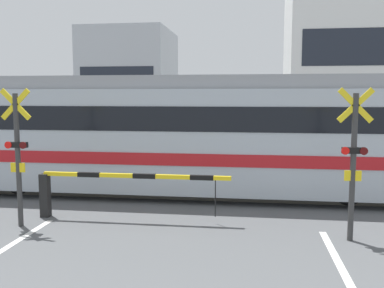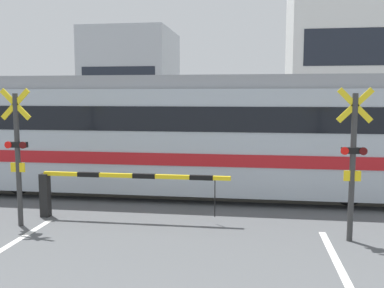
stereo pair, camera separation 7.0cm
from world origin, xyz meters
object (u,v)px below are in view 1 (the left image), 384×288
object	(u,v)px
commuter_train	(179,132)
crossing_barrier_near	(97,185)
crossing_barrier_far	(264,153)
crossing_signal_left	(18,151)
crossing_signal_right	(353,158)
pedestrian	(222,144)

from	to	relation	value
commuter_train	crossing_barrier_near	bearing A→B (deg)	-117.28
crossing_barrier_far	commuter_train	bearing A→B (deg)	-127.85
crossing_signal_left	crossing_signal_right	xyz separation A→B (m)	(6.94, 0.00, 0.00)
crossing_signal_right	pedestrian	size ratio (longest dim) A/B	1.90
crossing_barrier_far	crossing_barrier_near	bearing A→B (deg)	-123.29
commuter_train	crossing_barrier_far	world-z (taller)	commuter_train
crossing_barrier_far	pedestrian	bearing A→B (deg)	133.12
commuter_train	pedestrian	xyz separation A→B (m)	(0.91, 5.02, -0.90)
commuter_train	pedestrian	distance (m)	5.18
crossing_barrier_near	pedestrian	size ratio (longest dim) A/B	2.82
crossing_barrier_far	crossing_signal_left	bearing A→B (deg)	-128.62
crossing_barrier_far	crossing_signal_left	size ratio (longest dim) A/B	1.49
commuter_train	crossing_signal_right	xyz separation A→B (m)	(4.02, -3.56, -0.15)
crossing_barrier_near	crossing_signal_left	world-z (taller)	crossing_signal_left
crossing_barrier_far	crossing_signal_right	xyz separation A→B (m)	(1.47, -6.84, 0.85)
crossing_barrier_near	crossing_signal_left	distance (m)	1.86
crossing_barrier_near	crossing_signal_right	distance (m)	5.58
crossing_signal_left	commuter_train	bearing A→B (deg)	50.68
crossing_barrier_near	crossing_signal_left	size ratio (longest dim) A/B	1.49
crossing_signal_right	crossing_barrier_near	bearing A→B (deg)	172.08
crossing_signal_left	crossing_signal_right	bearing A→B (deg)	0.00
commuter_train	crossing_barrier_far	distance (m)	4.27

